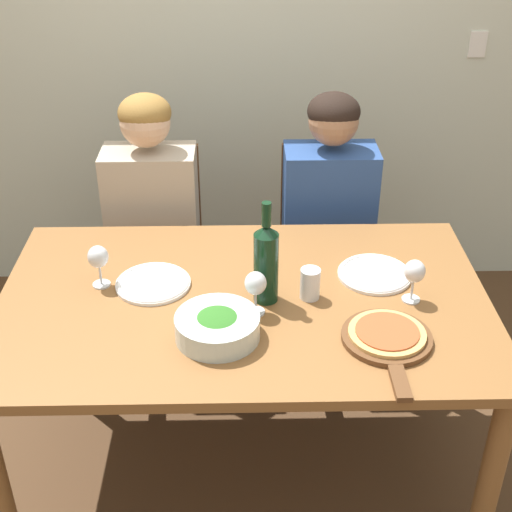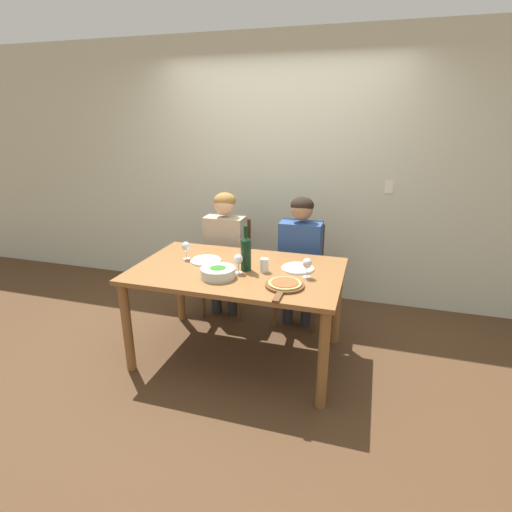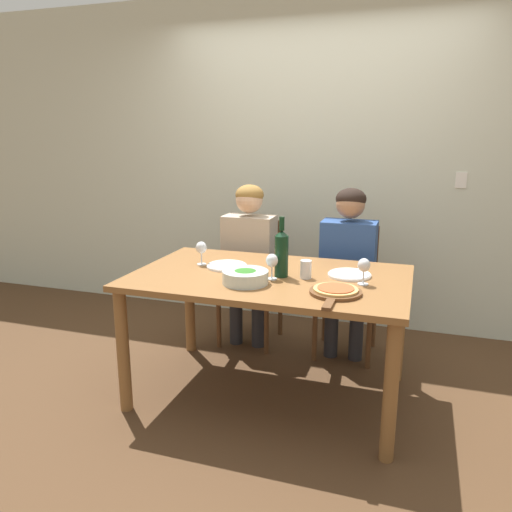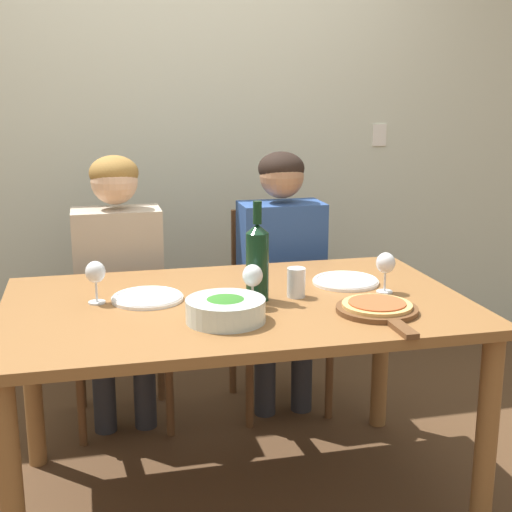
{
  "view_description": "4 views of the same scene",
  "coord_description": "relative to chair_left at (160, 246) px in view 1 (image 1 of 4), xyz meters",
  "views": [
    {
      "loc": [
        -0.0,
        -1.94,
        2.11
      ],
      "look_at": [
        0.04,
        -0.02,
        0.95
      ],
      "focal_mm": 50.0,
      "sensor_mm": 36.0,
      "label": 1
    },
    {
      "loc": [
        0.98,
        -2.75,
        1.91
      ],
      "look_at": [
        0.14,
        0.05,
        0.88
      ],
      "focal_mm": 28.0,
      "sensor_mm": 36.0,
      "label": 2
    },
    {
      "loc": [
        0.82,
        -2.73,
        1.61
      ],
      "look_at": [
        -0.13,
        0.14,
        0.85
      ],
      "focal_mm": 35.0,
      "sensor_mm": 36.0,
      "label": 3
    },
    {
      "loc": [
        -0.49,
        -2.36,
        1.52
      ],
      "look_at": [
        0.07,
        -0.02,
        0.94
      ],
      "focal_mm": 50.0,
      "sensor_mm": 36.0,
      "label": 4
    }
  ],
  "objects": [
    {
      "name": "broccoli_bowl",
      "position": [
        0.3,
        -1.03,
        0.31
      ],
      "size": [
        0.26,
        0.26,
        0.08
      ],
      "color": "silver",
      "rests_on": "dining_table"
    },
    {
      "name": "dining_table",
      "position": [
        0.38,
        -0.82,
        0.17
      ],
      "size": [
        1.62,
        1.0,
        0.78
      ],
      "color": "brown",
      "rests_on": "ground"
    },
    {
      "name": "ground_plane",
      "position": [
        0.38,
        -0.82,
        -0.51
      ],
      "size": [
        40.0,
        40.0,
        0.0
      ],
      "primitive_type": "plane",
      "color": "#4C331E"
    },
    {
      "name": "wine_glass_centre",
      "position": [
        0.42,
        -0.91,
        0.38
      ],
      "size": [
        0.07,
        0.07,
        0.15
      ],
      "color": "silver",
      "rests_on": "dining_table"
    },
    {
      "name": "back_wall",
      "position": [
        0.38,
        0.58,
        0.84
      ],
      "size": [
        10.0,
        0.06,
        2.7
      ],
      "color": "beige",
      "rests_on": "ground"
    },
    {
      "name": "dinner_plate_left",
      "position": [
        0.07,
        -0.74,
        0.28
      ],
      "size": [
        0.25,
        0.25,
        0.02
      ],
      "color": "white",
      "rests_on": "dining_table"
    },
    {
      "name": "chair_left",
      "position": [
        0.0,
        0.0,
        0.0
      ],
      "size": [
        0.42,
        0.42,
        0.94
      ],
      "color": "brown",
      "rests_on": "ground"
    },
    {
      "name": "person_man",
      "position": [
        0.74,
        -0.11,
        0.24
      ],
      "size": [
        0.47,
        0.51,
        1.23
      ],
      "color": "#28282D",
      "rests_on": "ground"
    },
    {
      "name": "wine_glass_left",
      "position": [
        -0.1,
        -0.73,
        0.38
      ],
      "size": [
        0.07,
        0.07,
        0.15
      ],
      "color": "silver",
      "rests_on": "dining_table"
    },
    {
      "name": "wine_bottle",
      "position": [
        0.45,
        -0.83,
        0.42
      ],
      "size": [
        0.08,
        0.08,
        0.35
      ],
      "color": "black",
      "rests_on": "dining_table"
    },
    {
      "name": "wine_glass_right",
      "position": [
        0.93,
        -0.85,
        0.38
      ],
      "size": [
        0.07,
        0.07,
        0.15
      ],
      "color": "silver",
      "rests_on": "dining_table"
    },
    {
      "name": "water_tumbler",
      "position": [
        0.6,
        -0.82,
        0.33
      ],
      "size": [
        0.07,
        0.07,
        0.11
      ],
      "color": "silver",
      "rests_on": "dining_table"
    },
    {
      "name": "chair_right",
      "position": [
        0.74,
        0.0,
        0.0
      ],
      "size": [
        0.42,
        0.42,
        0.94
      ],
      "color": "brown",
      "rests_on": "ground"
    },
    {
      "name": "dinner_plate_right",
      "position": [
        0.83,
        -0.7,
        0.28
      ],
      "size": [
        0.25,
        0.25,
        0.02
      ],
      "color": "white",
      "rests_on": "dining_table"
    },
    {
      "name": "person_woman",
      "position": [
        0.0,
        -0.11,
        0.24
      ],
      "size": [
        0.47,
        0.51,
        1.23
      ],
      "color": "#28282D",
      "rests_on": "ground"
    },
    {
      "name": "pizza_on_board",
      "position": [
        0.81,
        -1.07,
        0.29
      ],
      "size": [
        0.28,
        0.42,
        0.04
      ],
      "color": "brown",
      "rests_on": "dining_table"
    }
  ]
}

